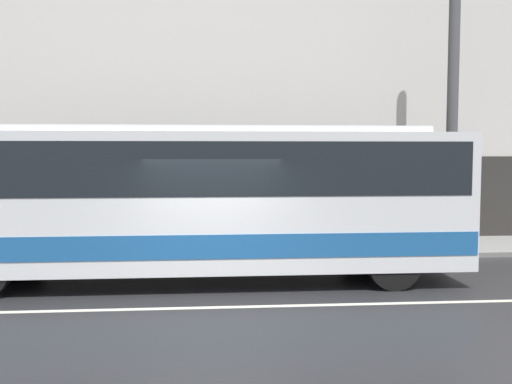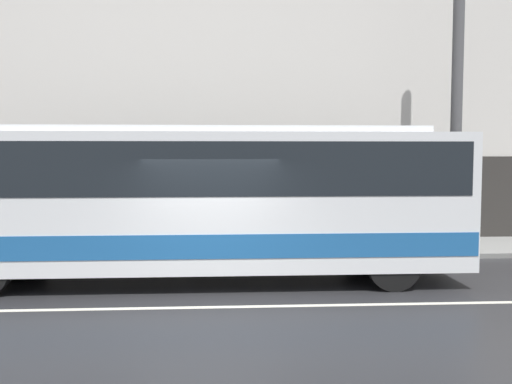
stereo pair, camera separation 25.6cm
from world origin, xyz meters
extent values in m
plane|color=#262628|center=(0.00, 0.00, 0.00)|extent=(60.00, 60.00, 0.00)
cube|color=gray|center=(0.00, 5.38, 0.06)|extent=(60.00, 2.76, 0.12)
cube|color=silver|center=(0.00, 6.91, 4.99)|extent=(60.00, 0.30, 9.97)
cube|color=#2D2B28|center=(0.00, 6.74, 1.25)|extent=(60.00, 0.06, 2.49)
cube|color=beige|center=(0.00, 0.00, 0.00)|extent=(54.00, 0.14, 0.01)
cube|color=white|center=(-0.74, 2.09, 1.68)|extent=(11.59, 2.55, 2.65)
cube|color=#1E5999|center=(-0.74, 2.09, 0.90)|extent=(11.53, 2.57, 0.45)
cube|color=black|center=(-0.74, 2.09, 2.32)|extent=(11.24, 2.57, 1.01)
cube|color=orange|center=(5.00, 2.09, 2.81)|extent=(0.12, 1.91, 0.28)
cube|color=white|center=(-0.74, 2.09, 3.06)|extent=(9.85, 2.17, 0.12)
cylinder|color=black|center=(3.45, 0.97, 0.51)|extent=(1.02, 0.28, 1.02)
cylinder|color=black|center=(3.45, 3.20, 0.51)|extent=(1.02, 0.28, 1.02)
cylinder|color=black|center=(-4.14, 3.20, 0.51)|extent=(1.02, 0.28, 1.02)
cylinder|color=#4C4C4F|center=(6.18, 4.73, 4.13)|extent=(0.28, 0.28, 8.00)
cylinder|color=navy|center=(-5.00, 5.86, 0.82)|extent=(0.36, 0.36, 1.40)
sphere|color=tan|center=(-5.00, 5.86, 1.65)|extent=(0.26, 0.26, 0.26)
camera|label=1|loc=(-0.06, -9.49, 2.64)|focal=40.00mm
camera|label=2|loc=(0.19, -9.51, 2.64)|focal=40.00mm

